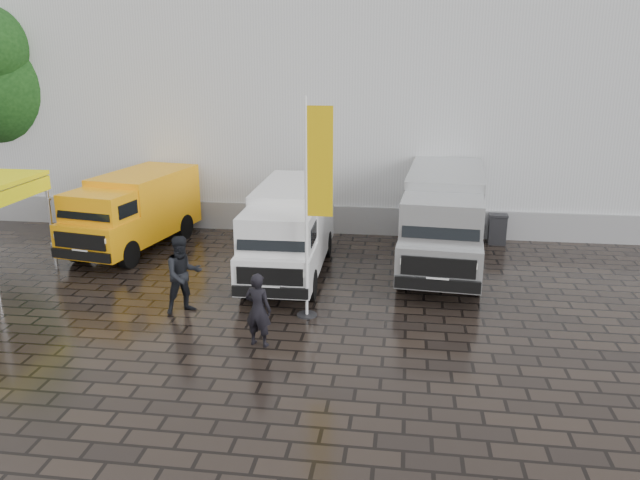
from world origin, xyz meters
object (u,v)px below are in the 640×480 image
object	(u,v)px
van_silver	(443,222)
wheelie_bin	(497,229)
person_tent	(183,275)
van_yellow	(133,213)
person_front	(258,310)
flagpole	(314,198)
van_white	(290,233)

from	to	relation	value
van_silver	wheelie_bin	xyz separation A→B (m)	(2.01, 2.74, -0.91)
van_silver	person_tent	size ratio (longest dim) A/B	3.32
van_yellow	person_front	bearing A→B (deg)	-38.16
wheelie_bin	person_front	bearing A→B (deg)	-122.13
flagpole	person_front	distance (m)	2.94
van_white	person_tent	xyz separation A→B (m)	(-2.10, -3.10, -0.28)
person_tent	person_front	bearing A→B (deg)	-72.48
van_white	van_silver	bearing A→B (deg)	15.06
wheelie_bin	person_tent	xyz separation A→B (m)	(-8.52, -7.10, 0.48)
van_yellow	person_tent	size ratio (longest dim) A/B	2.68
person_front	person_tent	xyz separation A→B (m)	(-2.26, 1.56, 0.14)
wheelie_bin	van_yellow	bearing A→B (deg)	-165.36
person_front	person_tent	size ratio (longest dim) A/B	0.86
van_yellow	person_front	size ratio (longest dim) A/B	3.13
van_silver	flagpole	xyz separation A→B (m)	(-3.27, -4.18, 1.58)
van_yellow	wheelie_bin	distance (m)	12.18
van_white	flagpole	distance (m)	3.58
van_white	person_front	distance (m)	4.68
van_white	flagpole	world-z (taller)	flagpole
flagpole	van_yellow	bearing A→B (deg)	145.26
van_white	van_silver	xyz separation A→B (m)	(4.41, 1.26, 0.15)
van_white	wheelie_bin	world-z (taller)	van_white
flagpole	wheelie_bin	size ratio (longest dim) A/B	5.21
van_silver	wheelie_bin	distance (m)	3.51
flagpole	wheelie_bin	bearing A→B (deg)	52.67
van_white	van_silver	distance (m)	4.59
van_white	flagpole	bearing A→B (deg)	-69.51
van_white	person_tent	size ratio (longest dim) A/B	2.96
van_yellow	person_tent	distance (m)	5.90
flagpole	wheelie_bin	distance (m)	9.05
wheelie_bin	person_front	world-z (taller)	person_front
van_silver	van_yellow	bearing A→B (deg)	-177.99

